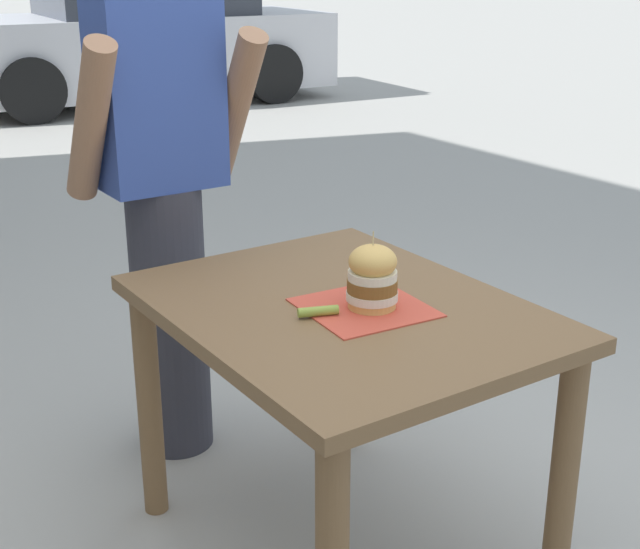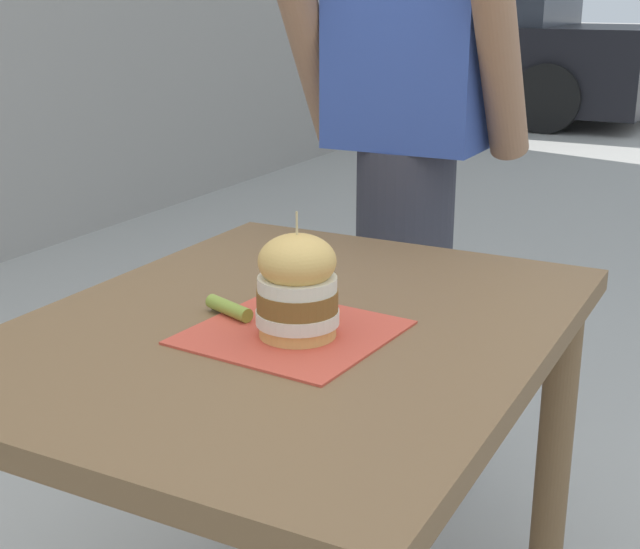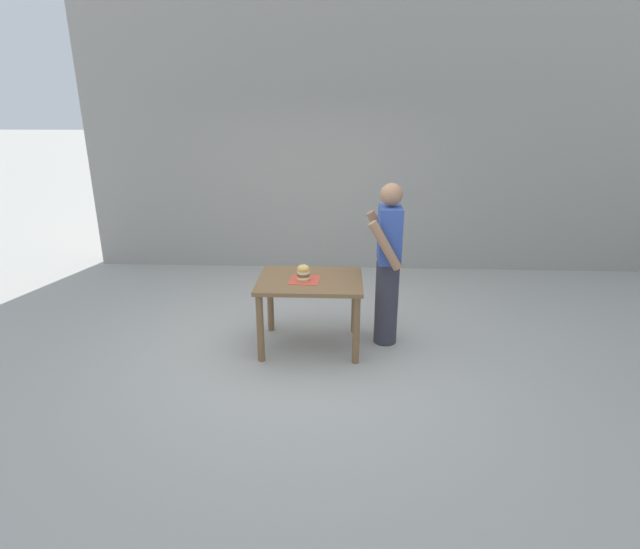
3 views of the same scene
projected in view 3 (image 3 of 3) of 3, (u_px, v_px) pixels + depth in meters
name	position (u px, v px, depth m)	size (l,w,h in m)	color
ground_plane	(311.00, 345.00, 5.26)	(80.00, 80.00, 0.00)	#ADAAA3
patio_table	(310.00, 291.00, 5.05)	(0.82, 1.05, 0.74)	brown
serving_paper	(305.00, 280.00, 4.99)	(0.29, 0.29, 0.00)	#D64C38
sandwich	(303.00, 273.00, 4.94)	(0.13, 0.13, 0.20)	#E5B25B
pickle_spear	(307.00, 274.00, 5.10)	(0.02, 0.02, 0.10)	#8EA83D
diner_across_table	(388.00, 263.00, 5.05)	(0.55, 0.35, 1.69)	#33333D
building_wall	(434.00, 77.00, 6.90)	(0.30, 10.00, 5.48)	gray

